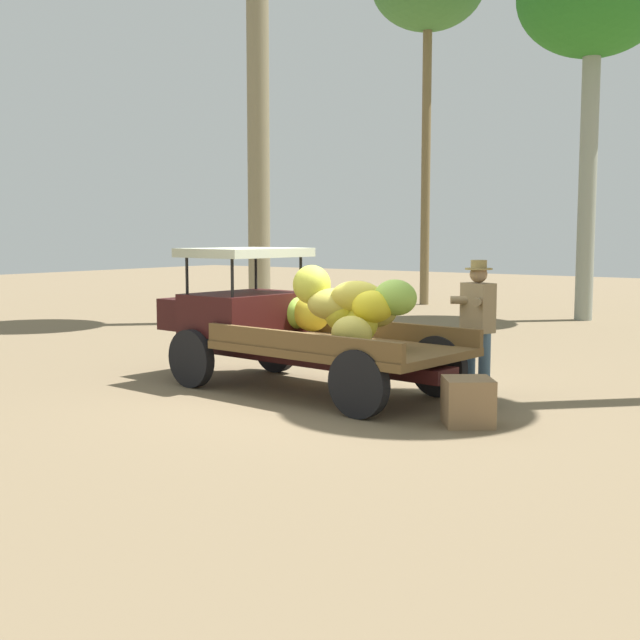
# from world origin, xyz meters

# --- Properties ---
(ground_plane) EXTENTS (60.00, 60.00, 0.00)m
(ground_plane) POSITION_xyz_m (0.00, 0.00, 0.00)
(ground_plane) COLOR #7A674B
(truck) EXTENTS (4.55, 2.04, 1.82)m
(truck) POSITION_xyz_m (0.41, -0.15, 0.90)
(truck) COLOR #331010
(truck) RESTS_ON ground
(farmer) EXTENTS (0.55, 0.51, 1.69)m
(farmer) POSITION_xyz_m (-1.65, -1.25, 0.96)
(farmer) COLOR #425D74
(farmer) RESTS_ON ground
(wooden_crate) EXTENTS (0.71, 0.71, 0.51)m
(wooden_crate) POSITION_xyz_m (-2.33, 0.39, 0.25)
(wooden_crate) COLOR olive
(wooden_crate) RESTS_ON ground
(forest_tree_6) EXTENTS (3.42, 3.42, 8.71)m
(forest_tree_6) POSITION_xyz_m (0.19, -10.87, 7.21)
(forest_tree_6) COLOR gray
(forest_tree_6) RESTS_ON ground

